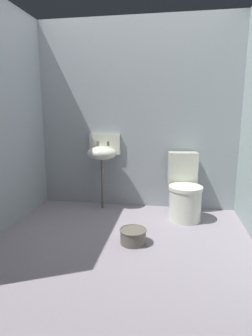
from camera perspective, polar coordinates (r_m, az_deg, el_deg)
name	(u,v)px	position (r m, az deg, el deg)	size (l,w,h in m)	color
ground_plane	(121,245)	(2.91, -0.93, -15.55)	(3.02, 2.65, 0.08)	gray
wall_back	(137,116)	(3.75, 2.26, 10.65)	(3.02, 0.10, 2.45)	#98A1A7
toilet_near_wall	(184,192)	(3.46, 11.88, -4.86)	(0.44, 0.63, 0.78)	silver
sink	(102,153)	(3.66, -4.88, 3.18)	(0.42, 0.35, 0.99)	#615B4E
bucket	(133,236)	(2.83, 1.47, -13.76)	(0.27, 0.27, 0.15)	#615B4E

